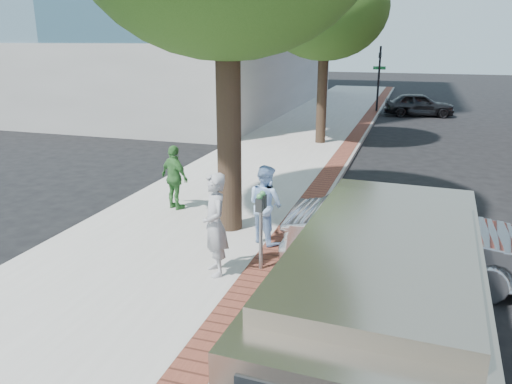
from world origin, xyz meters
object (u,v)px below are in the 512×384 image
at_px(sedan_silver, 408,238).
at_px(bg_car, 419,104).
at_px(person_officer, 265,204).
at_px(parking_meter, 261,215).
at_px(van, 384,293).
at_px(person_green, 175,178).
at_px(person_gray, 215,225).

bearing_deg(sedan_silver, bg_car, -1.39).
bearing_deg(person_officer, parking_meter, 133.99).
height_order(parking_meter, van, van).
bearing_deg(parking_meter, person_officer, 103.25).
height_order(person_officer, person_green, person_officer).
bearing_deg(bg_car, person_green, 156.19).
relative_size(person_green, bg_car, 0.42).
relative_size(person_officer, sedan_silver, 0.37).
bearing_deg(person_green, person_gray, 153.23).
xyz_separation_m(person_gray, sedan_silver, (3.25, 1.27, -0.34)).
bearing_deg(sedan_silver, person_gray, 110.11).
bearing_deg(sedan_silver, van, 173.83).
xyz_separation_m(parking_meter, person_officer, (-0.30, 1.27, -0.24)).
bearing_deg(person_officer, person_gray, 106.60).
bearing_deg(parking_meter, van, -42.42).
bearing_deg(person_officer, bg_car, -67.19).
height_order(person_green, van, van).
relative_size(sedan_silver, bg_car, 1.17).
bearing_deg(van, bg_car, 91.84).
xyz_separation_m(person_gray, bg_car, (3.27, 22.14, -0.43)).
height_order(parking_meter, sedan_silver, parking_meter).
relative_size(person_officer, bg_car, 0.43).
relative_size(bg_car, van, 0.68).
xyz_separation_m(person_green, sedan_silver, (5.54, -1.74, -0.21)).
bearing_deg(person_gray, parking_meter, 82.87).
xyz_separation_m(parking_meter, van, (2.28, -2.08, -0.09)).
height_order(person_gray, sedan_silver, person_gray).
distance_m(person_officer, bg_car, 20.67).
xyz_separation_m(sedan_silver, van, (-0.25, -2.96, 0.38)).
height_order(person_gray, person_officer, person_gray).
bearing_deg(person_green, parking_meter, 165.00).
relative_size(parking_meter, bg_car, 0.39).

